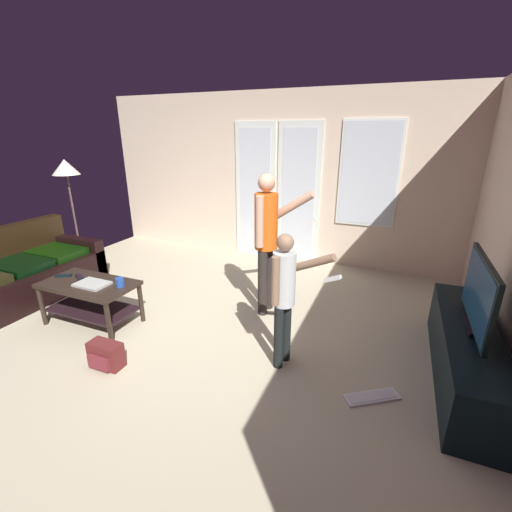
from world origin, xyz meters
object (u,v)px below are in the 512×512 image
object	(u,v)px
person_child	(285,290)
tv_stand	(465,354)
person_adult	(267,233)
dvd_remote_slim	(79,277)
coffee_table	(90,294)
tv_remote_black	(63,276)
laptop_closed	(92,284)
loose_keyboard	(372,397)
leather_couch	(18,277)
cup_near_edge	(120,282)
flat_screen_tv	(479,295)
backpack	(105,355)
floor_lamp	(66,173)

from	to	relation	value
person_child	tv_stand	bearing A→B (deg)	14.99
tv_stand	person_adult	size ratio (longest dim) A/B	1.12
tv_stand	dvd_remote_slim	bearing A→B (deg)	-173.21
coffee_table	tv_remote_black	distance (m)	0.41
person_adult	laptop_closed	distance (m)	1.93
loose_keyboard	tv_remote_black	size ratio (longest dim) A/B	2.58
leather_couch	laptop_closed	xyz separation A→B (m)	(1.42, -0.13, 0.20)
coffee_table	cup_near_edge	xyz separation A→B (m)	(0.39, 0.06, 0.18)
person_adult	cup_near_edge	size ratio (longest dim) A/B	16.74
flat_screen_tv	tv_remote_black	size ratio (longest dim) A/B	5.85
loose_keyboard	coffee_table	bearing A→B (deg)	179.39
leather_couch	cup_near_edge	distance (m)	1.74
leather_couch	person_adult	bearing A→B (deg)	16.47
backpack	tv_remote_black	size ratio (longest dim) A/B	1.82
laptop_closed	tv_remote_black	xyz separation A→B (m)	(-0.48, 0.05, -0.00)
cup_near_edge	dvd_remote_slim	distance (m)	0.58
person_child	laptop_closed	bearing A→B (deg)	-175.87
person_adult	laptop_closed	xyz separation A→B (m)	(-1.58, -1.02, -0.46)
loose_keyboard	dvd_remote_slim	size ratio (longest dim) A/B	2.58
backpack	dvd_remote_slim	distance (m)	1.14
floor_lamp	tv_stand	bearing A→B (deg)	-8.59
leather_couch	flat_screen_tv	bearing A→B (deg)	4.84
person_child	loose_keyboard	distance (m)	1.09
flat_screen_tv	floor_lamp	distance (m)	5.38
person_adult	loose_keyboard	size ratio (longest dim) A/B	3.65
tv_remote_black	dvd_remote_slim	distance (m)	0.20
leather_couch	flat_screen_tv	size ratio (longest dim) A/B	1.91
flat_screen_tv	loose_keyboard	xyz separation A→B (m)	(-0.67, -0.55, -0.78)
tv_stand	flat_screen_tv	distance (m)	0.55
coffee_table	backpack	bearing A→B (deg)	-37.08
tv_remote_black	laptop_closed	bearing A→B (deg)	-34.45
flat_screen_tv	dvd_remote_slim	world-z (taller)	flat_screen_tv
leather_couch	tv_stand	distance (m)	4.99
leather_couch	tv_remote_black	bearing A→B (deg)	-4.86
flat_screen_tv	person_adult	distance (m)	2.03
person_adult	tv_remote_black	size ratio (longest dim) A/B	9.40
flat_screen_tv	floor_lamp	bearing A→B (deg)	171.45
flat_screen_tv	floor_lamp	size ratio (longest dim) A/B	0.61
person_child	laptop_closed	world-z (taller)	person_child
leather_couch	tv_stand	bearing A→B (deg)	4.80
person_adult	dvd_remote_slim	bearing A→B (deg)	-153.53
coffee_table	flat_screen_tv	distance (m)	3.70
cup_near_edge	floor_lamp	bearing A→B (deg)	148.33
tv_remote_black	backpack	bearing A→B (deg)	-55.74
person_child	tv_remote_black	world-z (taller)	person_child
flat_screen_tv	cup_near_edge	xyz separation A→B (m)	(-3.24, -0.46, -0.26)
flat_screen_tv	loose_keyboard	size ratio (longest dim) A/B	2.27
coffee_table	person_adult	bearing A→B (deg)	30.57
laptop_closed	tv_remote_black	bearing A→B (deg)	175.07
cup_near_edge	laptop_closed	bearing A→B (deg)	-164.16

